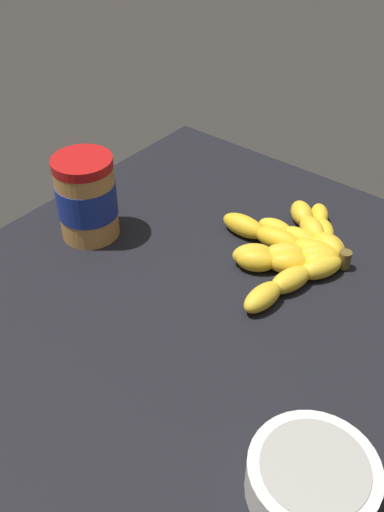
{
  "coord_description": "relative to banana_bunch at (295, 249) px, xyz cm",
  "views": [
    {
      "loc": [
        -51.69,
        -38.61,
        59.85
      ],
      "look_at": [
        0.25,
        3.34,
        5.46
      ],
      "focal_mm": 40.1,
      "sensor_mm": 36.0,
      "label": 1
    }
  ],
  "objects": [
    {
      "name": "peanut_butter_jar",
      "position": [
        -16.41,
        31.04,
        5.53
      ],
      "size": [
        10.07,
        10.07,
        14.7
      ],
      "color": "#BF8442",
      "rests_on": "ground_plane"
    },
    {
      "name": "ground_plane",
      "position": [
        -15.84,
        5.77,
        -3.42
      ],
      "size": [
        83.14,
        77.46,
        3.28
      ],
      "primitive_type": "cube",
      "color": "black"
    },
    {
      "name": "banana_bunch",
      "position": [
        0.0,
        0.0,
        0.0
      ],
      "size": [
        31.56,
        23.18,
        3.76
      ],
      "color": "yellow",
      "rests_on": "ground_plane"
    },
    {
      "name": "small_bowl",
      "position": [
        -34.15,
        -22.49,
        0.78
      ],
      "size": [
        14.31,
        14.31,
        4.98
      ],
      "color": "silver",
      "rests_on": "ground_plane"
    }
  ]
}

